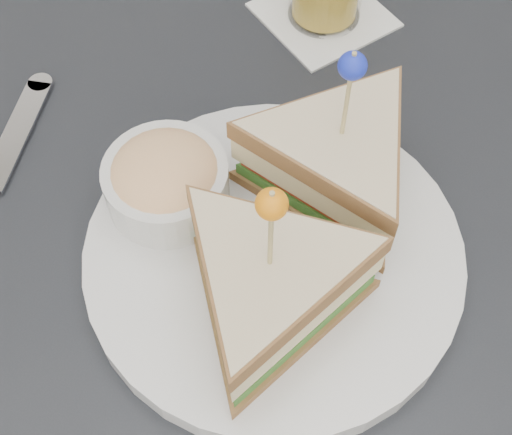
% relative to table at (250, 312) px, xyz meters
% --- Properties ---
extents(table, '(0.80, 0.80, 0.75)m').
position_rel_table_xyz_m(table, '(0.00, 0.00, 0.00)').
color(table, black).
rests_on(table, ground).
extents(plate_meal, '(0.34, 0.33, 0.16)m').
position_rel_table_xyz_m(plate_meal, '(0.03, -0.00, 0.12)').
color(plate_meal, silver).
rests_on(plate_meal, table).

